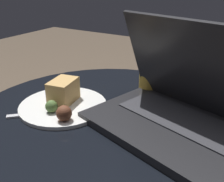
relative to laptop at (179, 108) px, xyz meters
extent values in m
cylinder|color=black|center=(-0.14, -0.04, -0.06)|extent=(0.70, 0.70, 0.02)
cube|color=white|center=(-0.27, -0.04, -0.05)|extent=(0.18, 0.16, 0.00)
cube|color=#232326|center=(-0.01, -0.02, -0.04)|extent=(0.40, 0.32, 0.02)
cube|color=#333338|center=(0.00, 0.01, -0.03)|extent=(0.29, 0.18, 0.00)
cube|color=#232326|center=(0.01, 0.05, 0.08)|extent=(0.36, 0.19, 0.22)
cube|color=#19234C|center=(0.01, 0.04, 0.08)|extent=(0.33, 0.16, 0.19)
cylinder|color=gold|center=(-0.13, 0.14, 0.03)|extent=(0.06, 0.06, 0.16)
cylinder|color=white|center=(-0.13, 0.14, 0.13)|extent=(0.06, 0.06, 0.02)
cylinder|color=silver|center=(-0.28, -0.06, -0.04)|extent=(0.22, 0.22, 0.01)
cube|color=tan|center=(-0.28, -0.04, -0.01)|extent=(0.07, 0.09, 0.06)
sphere|color=brown|center=(-0.22, -0.12, -0.02)|extent=(0.04, 0.04, 0.04)
sphere|color=#4C6B33|center=(-0.27, -0.10, -0.02)|extent=(0.03, 0.03, 0.03)
cube|color=silver|center=(-0.31, -0.12, -0.05)|extent=(0.10, 0.10, 0.00)
cube|color=silver|center=(-0.24, -0.06, -0.05)|extent=(0.06, 0.05, 0.00)
camera|label=1|loc=(0.13, -0.50, 0.26)|focal=42.00mm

